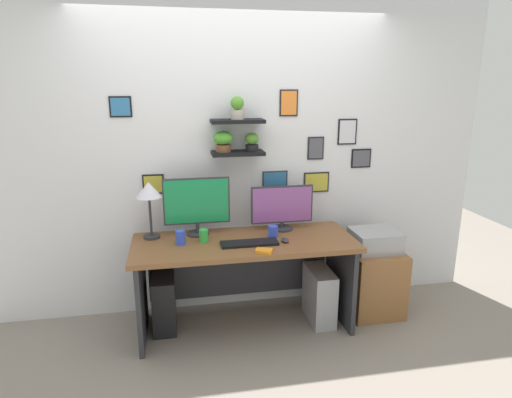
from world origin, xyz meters
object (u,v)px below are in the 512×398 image
object	(u,v)px
monitor_right	(282,207)
computer_tower_right	(319,295)
pen_cup	(204,236)
coffee_mug	(273,231)
water_cup	(180,238)
drawer_cabinet	(372,280)
monitor_left	(197,204)
desk	(244,262)
desk_lamp	(149,193)
scissors_tray	(264,251)
printer	(375,240)
keyboard	(249,243)
computer_mouse	(285,240)
computer_tower_left	(164,301)

from	to	relation	value
monitor_right	computer_tower_right	distance (m)	0.80
monitor_right	computer_tower_right	xyz separation A→B (m)	(0.28, -0.23, -0.72)
monitor_right	pen_cup	bearing A→B (deg)	-164.26
pen_cup	coffee_mug	bearing A→B (deg)	1.47
coffee_mug	water_cup	size ratio (longest dim) A/B	0.82
computer_tower_right	drawer_cabinet	bearing A→B (deg)	8.81
monitor_left	computer_tower_right	xyz separation A→B (m)	(0.98, -0.23, -0.78)
desk	monitor_right	bearing A→B (deg)	24.52
monitor_right	water_cup	world-z (taller)	monitor_right
monitor_right	pen_cup	distance (m)	0.71
desk	desk_lamp	bearing A→B (deg)	168.90
scissors_tray	monitor_left	bearing A→B (deg)	132.66
monitor_left	printer	size ratio (longest dim) A/B	1.40
drawer_cabinet	printer	world-z (taller)	printer
monitor_left	coffee_mug	size ratio (longest dim) A/B	5.90
desk_lamp	pen_cup	bearing A→B (deg)	-22.79
drawer_cabinet	coffee_mug	bearing A→B (deg)	-178.77
monitor_right	drawer_cabinet	world-z (taller)	monitor_right
monitor_left	keyboard	bearing A→B (deg)	-39.49
keyboard	computer_mouse	xyz separation A→B (m)	(0.28, -0.00, 0.01)
computer_mouse	drawer_cabinet	size ratio (longest dim) A/B	0.16
desk	coffee_mug	size ratio (longest dim) A/B	19.38
monitor_right	desk_lamp	distance (m)	1.09
computer_mouse	printer	world-z (taller)	computer_mouse
desk	printer	size ratio (longest dim) A/B	4.59
computer_mouse	desk_lamp	distance (m)	1.12
monitor_left	keyboard	world-z (taller)	monitor_left
printer	computer_tower_left	xyz separation A→B (m)	(-1.78, 0.06, -0.42)
printer	computer_tower_right	size ratio (longest dim) A/B	0.84
monitor_right	coffee_mug	bearing A→B (deg)	-123.39
drawer_cabinet	computer_tower_right	size ratio (longest dim) A/B	1.25
monitor_left	monitor_right	world-z (taller)	monitor_left
desk_lamp	drawer_cabinet	world-z (taller)	desk_lamp
computer_mouse	desk_lamp	size ratio (longest dim) A/B	0.20
keyboard	desk	bearing A→B (deg)	98.62
coffee_mug	desk_lamp	bearing A→B (deg)	170.81
monitor_right	keyboard	distance (m)	0.49
desk	monitor_right	xyz separation A→B (m)	(0.35, 0.16, 0.40)
drawer_cabinet	printer	size ratio (longest dim) A/B	1.49
computer_tower_left	computer_tower_right	distance (m)	1.28
desk	water_cup	xyz separation A→B (m)	(-0.49, -0.05, 0.26)
water_cup	monitor_left	bearing A→B (deg)	56.06
monitor_left	computer_tower_right	world-z (taller)	monitor_left
scissors_tray	pen_cup	bearing A→B (deg)	144.09
computer_tower_left	keyboard	bearing A→B (deg)	-17.43
monitor_left	computer_mouse	size ratio (longest dim) A/B	5.90
keyboard	computer_tower_left	bearing A→B (deg)	162.57
keyboard	desk_lamp	bearing A→B (deg)	158.69
coffee_mug	water_cup	xyz separation A→B (m)	(-0.73, -0.04, 0.01)
desk_lamp	scissors_tray	xyz separation A→B (m)	(0.82, -0.47, -0.35)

